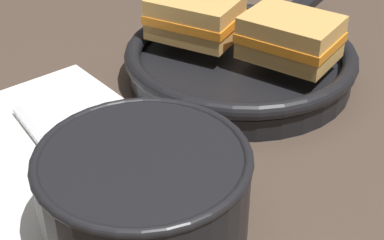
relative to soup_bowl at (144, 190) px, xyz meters
The scene contains 7 objects.
ground_plane 0.11m from the soup_bowl, 152.64° to the left, with size 4.00×4.00×0.00m, color #47382D.
napkin 0.16m from the soup_bowl, behind, with size 0.27×0.23×0.00m.
soup_bowl is the anchor object (origin of this frame).
spoon 0.11m from the soup_bowl, behind, with size 0.17×0.03×0.01m.
skillet 0.27m from the soup_bowl, 122.39° to the left, with size 0.26×0.36×0.04m.
sandwich_near_left 0.28m from the soup_bowl, 134.26° to the left, with size 0.12×0.11×0.05m.
sandwich_near_right 0.26m from the soup_bowl, 109.99° to the left, with size 0.12×0.10×0.05m.
Camera 1 is at (0.38, -0.23, 0.33)m, focal length 55.00 mm.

